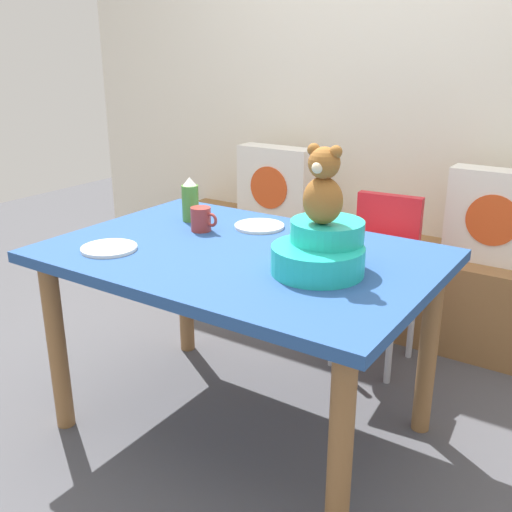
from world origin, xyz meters
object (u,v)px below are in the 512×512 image
object	(u,v)px
coffee_mug	(201,219)
pillow_floral_left	(275,185)
dinner_plate_near	(109,248)
ketchup_bottle	(190,200)
infant_seat_teal	(321,250)
highchair	(378,258)
dinner_plate_far	(259,226)
cell_phone	(289,247)
dining_table	(241,276)
teddy_bear	(323,187)
pillow_floral_right	(496,217)

from	to	relation	value
coffee_mug	pillow_floral_left	bearing A→B (deg)	106.85
coffee_mug	dinner_plate_near	size ratio (longest dim) A/B	0.60
dinner_plate_near	ketchup_bottle	bearing A→B (deg)	89.84
infant_seat_teal	pillow_floral_left	bearing A→B (deg)	127.19
highchair	dinner_plate_far	xyz separation A→B (m)	(-0.32, -0.50, 0.22)
highchair	cell_phone	bearing A→B (deg)	-97.59
pillow_floral_left	infant_seat_teal	size ratio (longest dim) A/B	1.33
dinner_plate_near	cell_phone	xyz separation A→B (m)	(0.53, 0.38, -0.00)
cell_phone	dinner_plate_far	bearing A→B (deg)	137.81
ketchup_bottle	coffee_mug	distance (m)	0.16
pillow_floral_left	coffee_mug	xyz separation A→B (m)	(0.33, -1.08, 0.11)
dining_table	cell_phone	size ratio (longest dim) A/B	9.52
pillow_floral_left	coffee_mug	world-z (taller)	pillow_floral_left
pillow_floral_left	cell_phone	distance (m)	1.30
ketchup_bottle	teddy_bear	bearing A→B (deg)	-17.44
pillow_floral_right	infant_seat_teal	size ratio (longest dim) A/B	1.33
dinner_plate_near	coffee_mug	bearing A→B (deg)	70.44
dining_table	dinner_plate_near	world-z (taller)	dinner_plate_near
pillow_floral_right	coffee_mug	world-z (taller)	pillow_floral_right
pillow_floral_right	cell_phone	xyz separation A→B (m)	(-0.49, -1.07, 0.06)
highchair	pillow_floral_right	bearing A→B (deg)	46.12
coffee_mug	cell_phone	bearing A→B (deg)	1.47
highchair	dining_table	bearing A→B (deg)	-105.44
dining_table	dinner_plate_far	bearing A→B (deg)	110.07
ketchup_bottle	cell_phone	bearing A→B (deg)	-8.64
dinner_plate_near	pillow_floral_left	bearing A→B (deg)	97.75
highchair	cell_phone	size ratio (longest dim) A/B	5.49
pillow_floral_right	dining_table	size ratio (longest dim) A/B	0.32
infant_seat_teal	dinner_plate_near	bearing A→B (deg)	-162.57
coffee_mug	dinner_plate_near	distance (m)	0.39
pillow_floral_left	ketchup_bottle	world-z (taller)	ketchup_bottle
pillow_floral_left	infant_seat_teal	world-z (taller)	same
dinner_plate_far	dinner_plate_near	bearing A→B (deg)	-119.18
pillow_floral_left	dinner_plate_far	xyz separation A→B (m)	(0.49, -0.92, 0.07)
teddy_bear	coffee_mug	distance (m)	0.66
dinner_plate_near	dinner_plate_far	xyz separation A→B (m)	(0.30, 0.53, 0.00)
teddy_bear	coffee_mug	world-z (taller)	teddy_bear
infant_seat_teal	dinner_plate_far	distance (m)	0.53
dining_table	dinner_plate_far	world-z (taller)	dinner_plate_far
highchair	teddy_bear	size ratio (longest dim) A/B	3.16
infant_seat_teal	ketchup_bottle	bearing A→B (deg)	162.60
infant_seat_teal	coffee_mug	bearing A→B (deg)	166.98
pillow_floral_right	ketchup_bottle	world-z (taller)	ketchup_bottle
ketchup_bottle	pillow_floral_left	bearing A→B (deg)	101.31
pillow_floral_right	highchair	bearing A→B (deg)	-133.88
pillow_floral_left	teddy_bear	distance (m)	1.57
pillow_floral_right	coffee_mug	distance (m)	1.40
pillow_floral_left	cell_phone	bearing A→B (deg)	-56.02
pillow_floral_right	highchair	xyz separation A→B (m)	(-0.40, -0.42, -0.16)
pillow_floral_left	teddy_bear	bearing A→B (deg)	-52.82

